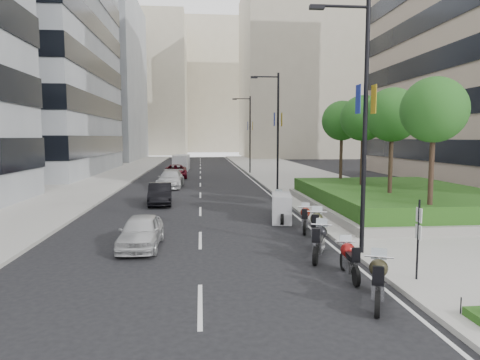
{
  "coord_description": "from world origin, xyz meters",
  "views": [
    {
      "loc": [
        -1.45,
        -13.61,
        4.28
      ],
      "look_at": [
        0.64,
        9.07,
        2.0
      ],
      "focal_mm": 32.0,
      "sensor_mm": 36.0,
      "label": 1
    }
  ],
  "objects": [
    {
      "name": "building_cream_left",
      "position": [
        -18.0,
        100.0,
        17.0
      ],
      "size": [
        26.0,
        24.0,
        34.0
      ],
      "primitive_type": "cube",
      "color": "#B7AD93",
      "rests_on": "ground"
    },
    {
      "name": "motorcycle_6",
      "position": [
        2.92,
        9.79,
        0.6
      ],
      "size": [
        0.75,
        2.25,
        1.12
      ],
      "rotation": [
        0.0,
        0.0,
        1.44
      ],
      "color": "black",
      "rests_on": "ground"
    },
    {
      "name": "sidewalk_left",
      "position": [
        -12.0,
        30.0,
        0.07
      ],
      "size": [
        8.0,
        100.0,
        0.15
      ],
      "primitive_type": "cube",
      "color": "#9E9B93",
      "rests_on": "ground"
    },
    {
      "name": "lane_edge",
      "position": [
        3.7,
        30.0,
        0.01
      ],
      "size": [
        0.12,
        100.0,
        0.01
      ],
      "primitive_type": "cube",
      "color": "silver",
      "rests_on": "ground"
    },
    {
      "name": "motorcycle_1",
      "position": [
        3.05,
        -1.23,
        0.55
      ],
      "size": [
        0.69,
        2.07,
        1.03
      ],
      "rotation": [
        0.0,
        0.0,
        1.48
      ],
      "color": "black",
      "rests_on": "ground"
    },
    {
      "name": "tree_2",
      "position": [
        8.5,
        12.0,
        5.42
      ],
      "size": [
        2.8,
        2.8,
        6.3
      ],
      "color": "#332319",
      "rests_on": "planter"
    },
    {
      "name": "lamp_post_0",
      "position": [
        4.14,
        1.0,
        5.07
      ],
      "size": [
        2.34,
        0.45,
        9.0
      ],
      "color": "black",
      "rests_on": "ground"
    },
    {
      "name": "lamp_post_2",
      "position": [
        4.14,
        36.0,
        5.07
      ],
      "size": [
        2.34,
        0.45,
        9.0
      ],
      "color": "black",
      "rests_on": "ground"
    },
    {
      "name": "lane_centre",
      "position": [
        -1.5,
        30.0,
        0.01
      ],
      "size": [
        0.12,
        100.0,
        0.01
      ],
      "primitive_type": "cube",
      "color": "silver",
      "rests_on": "ground"
    },
    {
      "name": "motorcycle_2",
      "position": [
        2.7,
        0.88,
        0.61
      ],
      "size": [
        1.1,
        2.14,
        1.14
      ],
      "rotation": [
        0.0,
        0.0,
        1.15
      ],
      "color": "black",
      "rests_on": "ground"
    },
    {
      "name": "motorcycle_5",
      "position": [
        2.6,
        7.49,
        0.71
      ],
      "size": [
        1.3,
        2.45,
        1.41
      ],
      "rotation": [
        0.0,
        0.0,
        1.41
      ],
      "color": "black",
      "rests_on": "ground"
    },
    {
      "name": "motorcycle_3",
      "position": [
        3.21,
        3.14,
        0.64
      ],
      "size": [
        1.02,
        2.34,
        1.2
      ],
      "rotation": [
        0.0,
        0.0,
        1.25
      ],
      "color": "black",
      "rests_on": "ground"
    },
    {
      "name": "ground",
      "position": [
        0.0,
        0.0,
        0.0
      ],
      "size": [
        160.0,
        160.0,
        0.0
      ],
      "primitive_type": "plane",
      "color": "black",
      "rests_on": "ground"
    },
    {
      "name": "building_cream_centre",
      "position": [
        2.0,
        120.0,
        19.0
      ],
      "size": [
        30.0,
        24.0,
        38.0
      ],
      "primitive_type": "cube",
      "color": "#B7AD93",
      "rests_on": "ground"
    },
    {
      "name": "tree_0",
      "position": [
        8.5,
        4.0,
        5.42
      ],
      "size": [
        2.8,
        2.8,
        6.3
      ],
      "color": "#332319",
      "rests_on": "planter"
    },
    {
      "name": "delivery_van",
      "position": [
        -3.98,
        42.42,
        0.94
      ],
      "size": [
        2.11,
        4.9,
        2.01
      ],
      "rotation": [
        0.0,
        0.0,
        -0.06
      ],
      "color": "silver",
      "rests_on": "ground"
    },
    {
      "name": "car_a",
      "position": [
        -3.78,
        2.94,
        0.64
      ],
      "size": [
        1.58,
        3.78,
        1.28
      ],
      "primitive_type": "imported",
      "rotation": [
        0.0,
        0.0,
        -0.02
      ],
      "color": "#B5B5B7",
      "rests_on": "ground"
    },
    {
      "name": "hedge",
      "position": [
        10.0,
        10.0,
        0.95
      ],
      "size": [
        9.4,
        13.4,
        0.8
      ],
      "primitive_type": "cube",
      "color": "#1C4714",
      "rests_on": "planter"
    },
    {
      "name": "car_b",
      "position": [
        -4.05,
        13.81,
        0.68
      ],
      "size": [
        1.69,
        4.2,
        1.36
      ],
      "primitive_type": "imported",
      "rotation": [
        0.0,
        0.0,
        0.06
      ],
      "color": "black",
      "rests_on": "ground"
    },
    {
      "name": "building_cream_right",
      "position": [
        22.0,
        80.0,
        18.0
      ],
      "size": [
        28.0,
        24.0,
        36.0
      ],
      "primitive_type": "cube",
      "color": "#B7AD93",
      "rests_on": "ground"
    },
    {
      "name": "motorcycle_4",
      "position": [
        3.29,
        5.32,
        0.56
      ],
      "size": [
        0.83,
        2.07,
        1.05
      ],
      "rotation": [
        0.0,
        0.0,
        1.3
      ],
      "color": "black",
      "rests_on": "ground"
    },
    {
      "name": "tree_3",
      "position": [
        8.5,
        16.0,
        5.42
      ],
      "size": [
        2.8,
        2.8,
        6.3
      ],
      "color": "#332319",
      "rests_on": "planter"
    },
    {
      "name": "car_d",
      "position": [
        -4.1,
        31.79,
        0.7
      ],
      "size": [
        2.57,
        5.17,
        1.41
      ],
      "primitive_type": "imported",
      "rotation": [
        0.0,
        0.0,
        0.05
      ],
      "color": "#5C0B18",
      "rests_on": "ground"
    },
    {
      "name": "tree_1",
      "position": [
        8.5,
        8.0,
        5.42
      ],
      "size": [
        2.8,
        2.8,
        6.3
      ],
      "color": "#332319",
      "rests_on": "planter"
    },
    {
      "name": "car_c",
      "position": [
        -4.02,
        23.02,
        0.73
      ],
      "size": [
        2.28,
        5.11,
        1.45
      ],
      "primitive_type": "imported",
      "rotation": [
        0.0,
        0.0,
        -0.05
      ],
      "color": "#AEAEB0",
      "rests_on": "ground"
    },
    {
      "name": "building_grey_far",
      "position": [
        -24.0,
        70.0,
        15.0
      ],
      "size": [
        22.0,
        26.0,
        30.0
      ],
      "primitive_type": "cube",
      "color": "gray",
      "rests_on": "ground"
    },
    {
      "name": "planter",
      "position": [
        10.0,
        10.0,
        0.35
      ],
      "size": [
        10.0,
        14.0,
        0.4
      ],
      "primitive_type": "cube",
      "color": "gray",
      "rests_on": "sidewalk_right"
    },
    {
      "name": "lamp_post_1",
      "position": [
        4.14,
        18.0,
        5.07
      ],
      "size": [
        2.34,
        0.45,
        9.0
      ],
      "color": "black",
      "rests_on": "ground"
    },
    {
      "name": "motorcycle_0",
      "position": [
        3.06,
        -3.33,
        0.6
      ],
      "size": [
        1.09,
        2.12,
        1.13
      ],
      "rotation": [
        0.0,
        0.0,
        1.16
      ],
      "color": "black",
      "rests_on": "ground"
    },
    {
      "name": "parking_sign",
      "position": [
        4.8,
        -2.0,
        1.46
      ],
      "size": [
        0.06,
        0.32,
        2.5
      ],
      "color": "black",
      "rests_on": "ground"
    },
    {
      "name": "sidewalk_right",
      "position": [
        9.0,
        30.0,
        0.07
      ],
      "size": [
        10.0,
        100.0,
        0.15
      ],
      "primitive_type": "cube",
      "color": "#9E9B93",
      "rests_on": "ground"
    }
  ]
}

